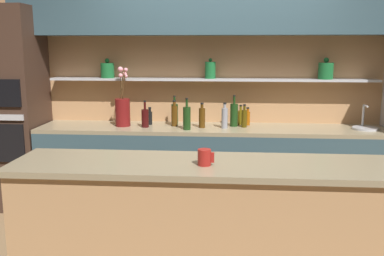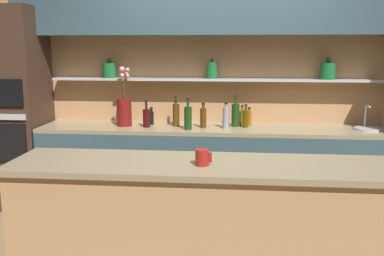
{
  "view_description": "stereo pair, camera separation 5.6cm",
  "coord_description": "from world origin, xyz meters",
  "px_view_note": "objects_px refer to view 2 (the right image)",
  "views": [
    {
      "loc": [
        0.09,
        -3.23,
        1.77
      ],
      "look_at": [
        -0.19,
        0.35,
        1.08
      ],
      "focal_mm": 40.0,
      "sensor_mm": 36.0,
      "label": 1
    },
    {
      "loc": [
        0.15,
        -3.23,
        1.77
      ],
      "look_at": [
        -0.19,
        0.35,
        1.08
      ],
      "focal_mm": 40.0,
      "sensor_mm": 36.0,
      "label": 2
    }
  ],
  "objects_px": {
    "bottle_wine_2": "(176,114)",
    "bottle_spirit_6": "(176,115)",
    "bottle_wine_1": "(235,115)",
    "bottle_oil_7": "(242,117)",
    "bottle_spirit_9": "(203,117)",
    "flower_vase": "(124,109)",
    "bottle_wine_5": "(188,118)",
    "coffee_mug": "(202,157)",
    "bottle_oil_10": "(246,118)",
    "bottle_sauce_8": "(249,118)",
    "bottle_wine_4": "(146,118)",
    "bottle_spirit_0": "(226,118)",
    "oven_tower": "(13,108)",
    "sink_fixture": "(367,127)",
    "bottle_sauce_3": "(151,117)"
  },
  "relations": [
    {
      "from": "bottle_oil_7",
      "to": "coffee_mug",
      "type": "relative_size",
      "value": 2.04
    },
    {
      "from": "bottle_wine_4",
      "to": "bottle_wine_2",
      "type": "bearing_deg",
      "value": 31.06
    },
    {
      "from": "bottle_wine_1",
      "to": "bottle_spirit_6",
      "type": "bearing_deg",
      "value": -176.26
    },
    {
      "from": "bottle_wine_4",
      "to": "bottle_spirit_6",
      "type": "bearing_deg",
      "value": 17.39
    },
    {
      "from": "bottle_spirit_0",
      "to": "bottle_oil_7",
      "type": "xyz_separation_m",
      "value": [
        0.17,
        0.23,
        -0.03
      ]
    },
    {
      "from": "bottle_wine_2",
      "to": "coffee_mug",
      "type": "distance_m",
      "value": 2.0
    },
    {
      "from": "sink_fixture",
      "to": "flower_vase",
      "type": "bearing_deg",
      "value": -179.59
    },
    {
      "from": "oven_tower",
      "to": "bottle_wine_2",
      "type": "height_order",
      "value": "oven_tower"
    },
    {
      "from": "bottle_wine_4",
      "to": "sink_fixture",
      "type": "bearing_deg",
      "value": 1.86
    },
    {
      "from": "flower_vase",
      "to": "bottle_oil_10",
      "type": "bearing_deg",
      "value": 1.11
    },
    {
      "from": "bottle_spirit_0",
      "to": "coffee_mug",
      "type": "bearing_deg",
      "value": -93.87
    },
    {
      "from": "bottle_wine_5",
      "to": "bottle_wine_2",
      "type": "bearing_deg",
      "value": 120.34
    },
    {
      "from": "bottle_wine_1",
      "to": "bottle_oil_7",
      "type": "bearing_deg",
      "value": 55.33
    },
    {
      "from": "bottle_sauce_3",
      "to": "bottle_oil_7",
      "type": "bearing_deg",
      "value": 4.87
    },
    {
      "from": "bottle_sauce_8",
      "to": "bottle_wine_2",
      "type": "bearing_deg",
      "value": -177.89
    },
    {
      "from": "bottle_spirit_0",
      "to": "bottle_spirit_9",
      "type": "bearing_deg",
      "value": 177.4
    },
    {
      "from": "sink_fixture",
      "to": "bottle_spirit_6",
      "type": "height_order",
      "value": "bottle_spirit_6"
    },
    {
      "from": "sink_fixture",
      "to": "bottle_wine_2",
      "type": "relative_size",
      "value": 0.82
    },
    {
      "from": "bottle_wine_4",
      "to": "bottle_oil_10",
      "type": "distance_m",
      "value": 1.05
    },
    {
      "from": "bottle_wine_4",
      "to": "bottle_wine_5",
      "type": "height_order",
      "value": "bottle_wine_5"
    },
    {
      "from": "bottle_wine_5",
      "to": "bottle_wine_4",
      "type": "bearing_deg",
      "value": 168.45
    },
    {
      "from": "bottle_wine_2",
      "to": "bottle_oil_10",
      "type": "height_order",
      "value": "bottle_wine_2"
    },
    {
      "from": "bottle_wine_4",
      "to": "coffee_mug",
      "type": "relative_size",
      "value": 2.69
    },
    {
      "from": "bottle_oil_7",
      "to": "oven_tower",
      "type": "bearing_deg",
      "value": -175.88
    },
    {
      "from": "bottle_wine_4",
      "to": "bottle_spirit_0",
      "type": "bearing_deg",
      "value": 0.94
    },
    {
      "from": "bottle_wine_4",
      "to": "bottle_oil_10",
      "type": "xyz_separation_m",
      "value": [
        1.05,
        0.08,
        -0.0
      ]
    },
    {
      "from": "oven_tower",
      "to": "sink_fixture",
      "type": "xyz_separation_m",
      "value": [
        3.8,
        0.01,
        -0.14
      ]
    },
    {
      "from": "bottle_wine_2",
      "to": "bottle_spirit_6",
      "type": "relative_size",
      "value": 1.15
    },
    {
      "from": "bottle_wine_2",
      "to": "bottle_spirit_6",
      "type": "xyz_separation_m",
      "value": [
        0.01,
        -0.08,
        -0.0
      ]
    },
    {
      "from": "bottle_wine_2",
      "to": "bottle_oil_7",
      "type": "bearing_deg",
      "value": 5.25
    },
    {
      "from": "bottle_oil_10",
      "to": "bottle_sauce_8",
      "type": "bearing_deg",
      "value": 71.41
    },
    {
      "from": "bottle_spirit_6",
      "to": "bottle_oil_7",
      "type": "bearing_deg",
      "value": 11.82
    },
    {
      "from": "bottle_wine_1",
      "to": "bottle_wine_2",
      "type": "bearing_deg",
      "value": 176.34
    },
    {
      "from": "bottle_spirit_9",
      "to": "bottle_spirit_6",
      "type": "bearing_deg",
      "value": 166.92
    },
    {
      "from": "bottle_spirit_9",
      "to": "bottle_oil_7",
      "type": "bearing_deg",
      "value": 28.0
    },
    {
      "from": "sink_fixture",
      "to": "bottle_oil_7",
      "type": "distance_m",
      "value": 1.29
    },
    {
      "from": "bottle_sauce_8",
      "to": "coffee_mug",
      "type": "relative_size",
      "value": 1.86
    },
    {
      "from": "bottle_spirit_9",
      "to": "bottle_oil_10",
      "type": "distance_m",
      "value": 0.45
    },
    {
      "from": "bottle_spirit_0",
      "to": "bottle_wine_5",
      "type": "bearing_deg",
      "value": -164.68
    },
    {
      "from": "flower_vase",
      "to": "coffee_mug",
      "type": "bearing_deg",
      "value": -62.09
    },
    {
      "from": "oven_tower",
      "to": "bottle_oil_7",
      "type": "relative_size",
      "value": 10.11
    },
    {
      "from": "flower_vase",
      "to": "bottle_wine_5",
      "type": "relative_size",
      "value": 1.93
    },
    {
      "from": "bottle_spirit_9",
      "to": "bottle_spirit_0",
      "type": "bearing_deg",
      "value": -2.6
    },
    {
      "from": "sink_fixture",
      "to": "bottle_wine_2",
      "type": "xyz_separation_m",
      "value": [
        -2.0,
        0.1,
        0.09
      ]
    },
    {
      "from": "bottle_wine_2",
      "to": "bottle_oil_7",
      "type": "height_order",
      "value": "bottle_wine_2"
    },
    {
      "from": "bottle_spirit_0",
      "to": "sink_fixture",
      "type": "bearing_deg",
      "value": 2.39
    },
    {
      "from": "bottle_spirit_0",
      "to": "bottle_wine_4",
      "type": "distance_m",
      "value": 0.84
    },
    {
      "from": "flower_vase",
      "to": "bottle_wine_4",
      "type": "bearing_deg",
      "value": -12.57
    },
    {
      "from": "oven_tower",
      "to": "bottle_wine_1",
      "type": "distance_m",
      "value": 2.45
    },
    {
      "from": "coffee_mug",
      "to": "sink_fixture",
      "type": "bearing_deg",
      "value": 49.6
    }
  ]
}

